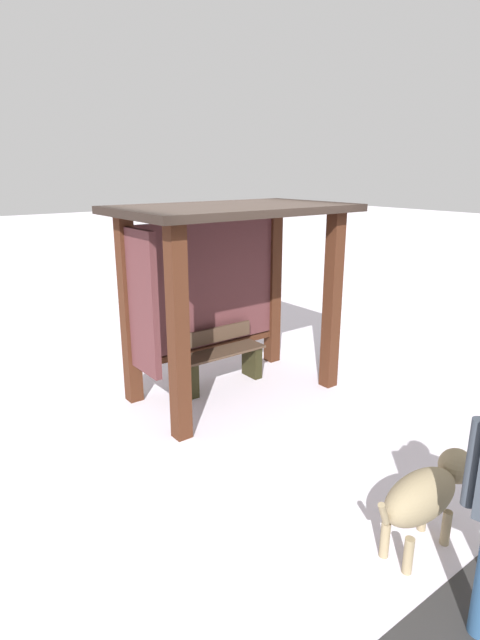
% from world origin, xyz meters
% --- Properties ---
extents(ground_plane, '(60.00, 60.00, 0.00)m').
position_xyz_m(ground_plane, '(0.00, 0.00, 0.00)').
color(ground_plane, silver).
extents(bus_shelter, '(2.80, 1.68, 2.40)m').
position_xyz_m(bus_shelter, '(-0.09, 0.17, 1.67)').
color(bus_shelter, '#422113').
rests_on(bus_shelter, ground).
extents(bench_left_inside, '(1.23, 0.37, 0.77)m').
position_xyz_m(bench_left_inside, '(0.00, 0.31, 0.36)').
color(bench_left_inside, '#453325').
rests_on(bench_left_inside, ground).
extents(dog, '(1.11, 0.33, 0.69)m').
position_xyz_m(dog, '(-0.52, -3.13, 0.47)').
color(dog, '#92805E').
rests_on(dog, ground).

